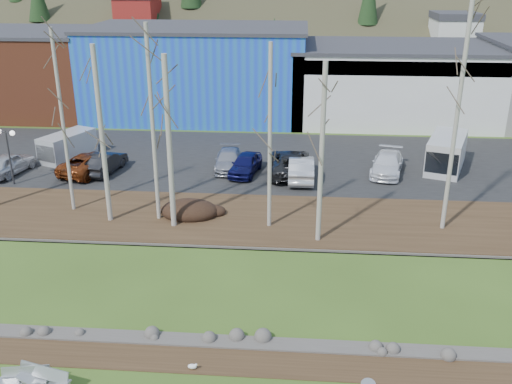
# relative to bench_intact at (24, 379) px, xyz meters

# --- Properties ---
(dirt_strip) EXTENTS (80.00, 1.80, 0.03)m
(dirt_strip) POSITION_rel_bench_intact_xyz_m (5.34, 2.05, -0.39)
(dirt_strip) COLOR #382616
(dirt_strip) RESTS_ON ground
(near_bank_rocks) EXTENTS (80.00, 0.80, 0.50)m
(near_bank_rocks) POSITION_rel_bench_intact_xyz_m (5.34, 3.05, -0.40)
(near_bank_rocks) COLOR #47423D
(near_bank_rocks) RESTS_ON ground
(river) EXTENTS (80.00, 8.00, 0.90)m
(river) POSITION_rel_bench_intact_xyz_m (5.34, 7.15, -0.40)
(river) COLOR #122132
(river) RESTS_ON ground
(far_bank_rocks) EXTENTS (80.00, 0.80, 0.46)m
(far_bank_rocks) POSITION_rel_bench_intact_xyz_m (5.34, 11.25, -0.40)
(far_bank_rocks) COLOR #47423D
(far_bank_rocks) RESTS_ON ground
(far_bank) EXTENTS (80.00, 7.00, 0.15)m
(far_bank) POSITION_rel_bench_intact_xyz_m (5.34, 14.45, -0.33)
(far_bank) COLOR #382616
(far_bank) RESTS_ON ground
(parking_lot) EXTENTS (80.00, 14.00, 0.14)m
(parking_lot) POSITION_rel_bench_intact_xyz_m (5.34, 24.95, -0.33)
(parking_lot) COLOR black
(parking_lot) RESTS_ON ground
(building_brick) EXTENTS (16.32, 12.24, 7.80)m
(building_brick) POSITION_rel_bench_intact_xyz_m (-18.66, 38.95, 3.50)
(building_brick) COLOR brown
(building_brick) RESTS_ON ground
(building_blue) EXTENTS (20.40, 12.24, 8.30)m
(building_blue) POSITION_rel_bench_intact_xyz_m (-0.66, 38.95, 3.75)
(building_blue) COLOR #1F67B6
(building_blue) RESTS_ON ground
(building_white) EXTENTS (18.36, 12.24, 6.80)m
(building_white) POSITION_rel_bench_intact_xyz_m (17.34, 38.94, 3.01)
(building_white) COLOR silver
(building_white) RESTS_ON ground
(bench_intact) EXTENTS (1.67, 0.76, 0.81)m
(bench_intact) POSITION_rel_bench_intact_xyz_m (0.00, 0.00, 0.00)
(bench_intact) COLOR #B0B2B5
(bench_intact) RESTS_ON ground
(bench_damaged) EXTENTS (2.02, 1.10, 0.86)m
(bench_damaged) POSITION_rel_bench_intact_xyz_m (0.74, -0.08, 0.03)
(bench_damaged) COLOR #B0B2B5
(bench_damaged) RESTS_ON ground
(seagull) EXTENTS (0.40, 0.18, 0.28)m
(seagull) POSITION_rel_bench_intact_xyz_m (5.54, 1.40, -0.25)
(seagull) COLOR gold
(seagull) RESTS_ON ground
(dirt_mound) EXTENTS (3.31, 2.34, 0.65)m
(dirt_mound) POSITION_rel_bench_intact_xyz_m (2.92, 14.56, 0.07)
(dirt_mound) COLOR black
(dirt_mound) RESTS_ON far_bank
(birch_1) EXTENTS (0.20, 0.20, 10.36)m
(birch_1) POSITION_rel_bench_intact_xyz_m (-4.04, 14.89, 4.93)
(birch_1) COLOR #B2B0A0
(birch_1) RESTS_ON far_bank
(birch_2) EXTENTS (0.27, 0.27, 9.69)m
(birch_2) POSITION_rel_bench_intact_xyz_m (-1.40, 13.56, 4.59)
(birch_2) COLOR #B2B0A0
(birch_2) RESTS_ON far_bank
(birch_3) EXTENTS (0.22, 0.22, 10.73)m
(birch_3) POSITION_rel_bench_intact_xyz_m (1.27, 14.01, 5.11)
(birch_3) COLOR #B2B0A0
(birch_3) RESTS_ON far_bank
(birch_4) EXTENTS (0.29, 0.29, 9.31)m
(birch_4) POSITION_rel_bench_intact_xyz_m (2.33, 13.13, 4.40)
(birch_4) COLOR #B2B0A0
(birch_4) RESTS_ON far_bank
(birch_5) EXTENTS (0.22, 0.22, 9.89)m
(birch_5) POSITION_rel_bench_intact_xyz_m (7.57, 13.53, 4.69)
(birch_5) COLOR #B2B0A0
(birch_5) RESTS_ON far_bank
(birch_6) EXTENTS (0.25, 0.25, 9.25)m
(birch_6) POSITION_rel_bench_intact_xyz_m (10.22, 11.98, 4.37)
(birch_6) COLOR #B2B0A0
(birch_6) RESTS_ON far_bank
(birch_7) EXTENTS (0.23, 0.23, 12.83)m
(birch_7) POSITION_rel_bench_intact_xyz_m (17.03, 13.96, 6.16)
(birch_7) COLOR #B2B0A0
(birch_7) RESTS_ON far_bank
(street_lamp) EXTENTS (1.36, 0.64, 3.68)m
(street_lamp) POSITION_rel_bench_intact_xyz_m (-9.51, 18.57, 2.63)
(street_lamp) COLOR #262628
(street_lamp) RESTS_ON parking_lot
(car_0) EXTENTS (2.50, 4.62, 1.49)m
(car_0) POSITION_rel_bench_intact_xyz_m (-10.72, 20.45, 0.48)
(car_0) COLOR #BDBDBF
(car_0) RESTS_ON parking_lot
(car_1) EXTENTS (2.11, 4.46, 1.41)m
(car_1) POSITION_rel_bench_intact_xyz_m (-4.25, 21.32, 0.44)
(car_1) COLOR black
(car_1) RESTS_ON parking_lot
(car_2) EXTENTS (3.77, 5.55, 1.41)m
(car_2) POSITION_rel_bench_intact_xyz_m (-5.23, 21.15, 0.44)
(car_2) COLOR maroon
(car_2) RESTS_ON parking_lot
(car_3) EXTENTS (2.03, 4.48, 1.27)m
(car_3) POSITION_rel_bench_intact_xyz_m (4.16, 22.78, 0.37)
(car_3) COLOR #9A9BA3
(car_3) RESTS_ON parking_lot
(car_4) EXTENTS (2.33, 4.31, 1.39)m
(car_4) POSITION_rel_bench_intact_xyz_m (5.46, 21.78, 0.43)
(car_4) COLOR #10114B
(car_4) RESTS_ON parking_lot
(car_5) EXTENTS (1.68, 4.75, 1.56)m
(car_5) POSITION_rel_bench_intact_xyz_m (9.28, 21.04, 0.52)
(car_5) COLOR silver
(car_5) RESTS_ON parking_lot
(car_6) EXTENTS (2.91, 5.84, 1.59)m
(car_6) POSITION_rel_bench_intact_xyz_m (8.54, 22.04, 0.53)
(car_6) COLOR black
(car_6) RESTS_ON parking_lot
(car_7) EXTENTS (2.99, 5.13, 1.40)m
(car_7) POSITION_rel_bench_intact_xyz_m (15.16, 22.65, 0.43)
(car_7) COLOR white
(car_7) RESTS_ON parking_lot
(van_white) EXTENTS (3.86, 5.75, 2.32)m
(van_white) POSITION_rel_bench_intact_xyz_m (19.33, 23.85, 0.90)
(van_white) COLOR white
(van_white) RESTS_ON parking_lot
(van_grey) EXTENTS (3.32, 4.70, 1.90)m
(van_grey) POSITION_rel_bench_intact_xyz_m (-8.04, 23.94, 0.69)
(van_grey) COLOR silver
(van_grey) RESTS_ON parking_lot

